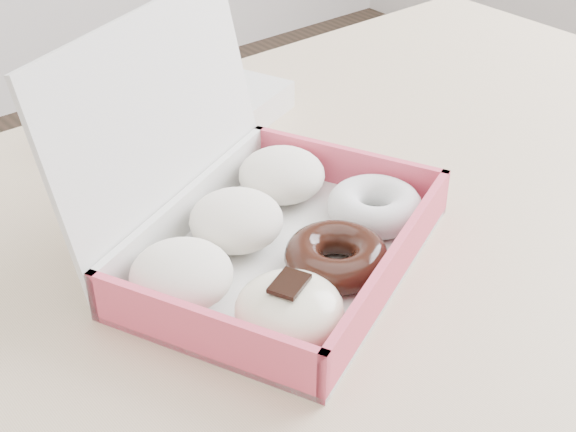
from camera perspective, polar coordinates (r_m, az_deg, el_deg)
table at (r=1.02m, az=5.99°, el=-1.04°), size 1.20×0.80×0.75m
donut_box at (r=0.81m, az=-1.56°, el=-0.83°), size 0.41×0.39×0.24m
newspapers at (r=1.09m, az=-7.13°, el=7.37°), size 0.29×0.27×0.04m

